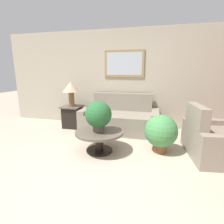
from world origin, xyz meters
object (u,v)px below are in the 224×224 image
(couch_main, at_px, (120,119))
(armchair, at_px, (216,141))
(table_lamp, at_px, (71,89))
(coffee_table, at_px, (99,137))
(side_table, at_px, (72,116))
(potted_plant_on_table, at_px, (98,115))
(potted_plant_floor, at_px, (161,132))

(couch_main, height_order, armchair, same)
(armchair, bearing_deg, table_lamp, 66.55)
(coffee_table, bearing_deg, side_table, 133.20)
(armchair, distance_m, potted_plant_on_table, 2.16)
(side_table, height_order, potted_plant_on_table, potted_plant_on_table)
(potted_plant_on_table, bearing_deg, coffee_table, 84.58)
(couch_main, relative_size, potted_plant_on_table, 3.38)
(armchair, height_order, coffee_table, armchair)
(couch_main, relative_size, table_lamp, 2.97)
(couch_main, height_order, side_table, couch_main)
(potted_plant_on_table, height_order, potted_plant_floor, potted_plant_on_table)
(couch_main, distance_m, table_lamp, 1.53)
(table_lamp, bearing_deg, potted_plant_on_table, -47.35)
(potted_plant_floor, bearing_deg, coffee_table, -166.91)
(couch_main, height_order, coffee_table, couch_main)
(side_table, height_order, potted_plant_floor, potted_plant_floor)
(potted_plant_on_table, bearing_deg, armchair, 8.81)
(table_lamp, bearing_deg, coffee_table, -46.80)
(coffee_table, distance_m, table_lamp, 1.89)
(armchair, xyz_separation_m, potted_plant_floor, (-0.95, -0.04, 0.10))
(coffee_table, height_order, potted_plant_floor, potted_plant_floor)
(side_table, xyz_separation_m, table_lamp, (0.00, 0.00, 0.76))
(coffee_table, bearing_deg, couch_main, 83.80)
(couch_main, height_order, potted_plant_floor, couch_main)
(potted_plant_floor, bearing_deg, table_lamp, 156.68)
(side_table, bearing_deg, coffee_table, -46.80)
(couch_main, distance_m, potted_plant_floor, 1.43)
(table_lamp, bearing_deg, side_table, 0.00)
(couch_main, distance_m, potted_plant_on_table, 1.38)
(coffee_table, xyz_separation_m, potted_plant_on_table, (-0.00, -0.02, 0.43))
(armchair, height_order, potted_plant_floor, armchair)
(armchair, distance_m, potted_plant_floor, 0.96)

